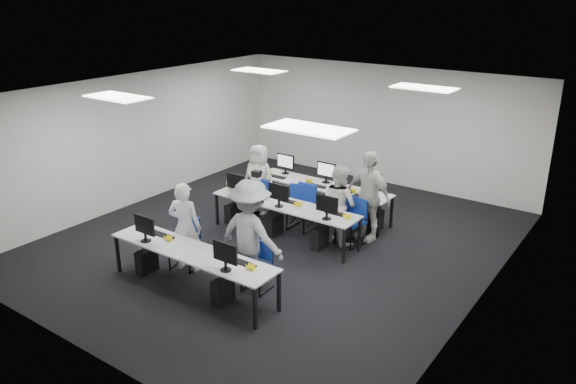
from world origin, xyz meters
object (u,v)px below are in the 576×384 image
Objects in this scene: chair_1 at (258,275)px; student_2 at (259,179)px; chair_3 at (302,215)px; student_3 at (368,196)px; student_0 at (185,227)px; student_1 at (339,204)px; chair_0 at (186,252)px; chair_2 at (257,206)px; chair_4 at (352,230)px; desk_front at (192,254)px; desk_mid at (284,206)px; photographer at (251,234)px; chair_7 at (347,222)px; chair_6 at (302,209)px; chair_5 at (262,198)px.

student_2 is (-2.11, 2.75, 0.52)m from chair_1.
student_3 is (1.32, 0.36, 0.62)m from chair_3.
student_2 reaches higher than chair_3.
student_3 reaches higher than student_0.
chair_0 is at bearing 72.94° from student_1.
student_0 is 1.04× the size of student_1.
chair_2 is (-1.96, 2.46, 0.01)m from chair_1.
chair_4 is 0.59× the size of student_2.
student_2 is (-2.25, 0.33, -0.01)m from student_1.
desk_front is 1.00× the size of desk_mid.
student_0 is 0.87× the size of photographer.
chair_0 is 2.59m from chair_2.
photographer is (1.79, -2.41, 0.68)m from chair_2.
desk_front is 0.80m from student_0.
desk_mid is 3.89× the size of chair_1.
chair_2 is 0.53× the size of student_1.
desk_mid is 3.50× the size of chair_0.
student_0 is at bearing -86.15° from student_2.
chair_7 is at bearing -72.29° from student_1.
chair_6 is 0.48× the size of photographer.
student_0 is 2.99m from student_2.
chair_1 is 3.14m from chair_2.
chair_4 is (2.36, 0.01, 0.02)m from chair_2.
desk_front is at bearing -78.15° from student_2.
desk_front is 2.05× the size of student_2.
chair_5 is (-2.53, 0.38, -0.01)m from chair_4.
chair_4 reaches higher than chair_2.
chair_2 is 0.94× the size of chair_7.
chair_5 is 0.99× the size of chair_6.
chair_1 is (1.57, 0.11, -0.03)m from chair_0.
chair_4 is at bearing -29.49° from chair_6.
chair_0 is at bearing -59.22° from chair_5.
desk_mid is 1.29m from chair_2.
chair_7 is (0.13, 2.77, 0.03)m from chair_1.
student_0 is (0.49, -2.63, 0.56)m from chair_2.
student_2 is (-1.10, -0.10, 0.49)m from chair_6.
chair_0 reaches higher than chair_6.
student_3 reaches higher than chair_6.
chair_3 reaches higher than chair_0.
desk_mid is 3.50× the size of chair_4.
chair_4 is 1.01× the size of chair_6.
chair_4 is at bearing 36.98° from chair_0.
photographer is (0.64, -2.47, 0.64)m from chair_3.
student_0 is at bearing -109.89° from student_3.
chair_4 is 1.02× the size of chair_5.
chair_3 reaches higher than chair_7.
chair_5 is 1.11m from chair_6.
chair_7 is at bearing -96.77° from photographer.
chair_7 is (-0.27, 0.30, -0.00)m from chair_4.
chair_6 is 3.11m from student_0.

